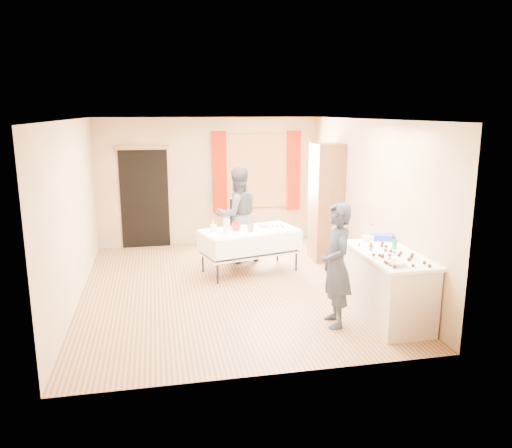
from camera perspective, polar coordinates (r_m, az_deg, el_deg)
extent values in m
cube|color=#9E7047|center=(7.97, -3.08, -7.27)|extent=(4.50, 5.50, 0.02)
cube|color=white|center=(7.49, -3.33, 11.93)|extent=(4.50, 5.50, 0.02)
cube|color=tan|center=(10.32, -5.43, 4.83)|extent=(4.50, 0.02, 2.60)
cube|color=tan|center=(4.98, 1.43, -3.80)|extent=(4.50, 0.02, 2.60)
cube|color=tan|center=(7.64, -20.23, 1.28)|extent=(0.02, 5.50, 2.60)
cube|color=tan|center=(8.25, 12.55, 2.57)|extent=(0.02, 5.50, 2.60)
cube|color=olive|center=(10.41, 0.08, 6.06)|extent=(1.32, 0.06, 1.52)
cube|color=white|center=(10.39, 0.10, 6.05)|extent=(1.20, 0.02, 1.40)
cube|color=#A41801|center=(10.23, -4.17, 5.91)|extent=(0.28, 0.06, 1.65)
cube|color=#A41801|center=(10.54, 4.31, 6.11)|extent=(0.28, 0.06, 1.65)
cube|color=black|center=(10.29, -12.60, 2.86)|extent=(0.95, 0.04, 2.00)
cube|color=olive|center=(10.14, -12.89, 8.52)|extent=(1.05, 0.06, 0.08)
cube|color=brown|center=(9.28, 7.98, 2.46)|extent=(0.50, 0.60, 2.15)
cube|color=beige|center=(6.90, 14.80, -7.05)|extent=(0.67, 1.47, 0.86)
cube|color=white|center=(6.76, 15.02, -3.37)|extent=(0.72, 1.53, 0.04)
cube|color=white|center=(8.49, -0.75, -0.76)|extent=(1.74, 1.17, 0.04)
cube|color=black|center=(9.57, -1.74, -0.81)|extent=(0.52, 0.52, 0.06)
cube|color=black|center=(9.70, -1.71, 1.08)|extent=(0.44, 0.13, 0.63)
imported|color=#212A3D|center=(6.44, 9.17, -4.67)|extent=(0.63, 0.46, 1.61)
imported|color=black|center=(9.10, -2.12, 1.07)|extent=(1.15, 1.05, 1.74)
cylinder|color=#179447|center=(6.96, 15.56, -2.25)|extent=(0.09, 0.09, 0.12)
imported|color=white|center=(6.23, 15.81, -4.35)|extent=(0.34, 0.34, 0.05)
cube|color=white|center=(7.26, 12.73, -1.64)|extent=(0.18, 0.15, 0.08)
cube|color=blue|center=(7.39, 14.15, -1.46)|extent=(0.36, 0.30, 0.08)
cylinder|color=silver|center=(8.21, -3.38, -0.32)|extent=(0.15, 0.15, 0.22)
imported|color=red|center=(8.44, -2.29, -0.28)|extent=(0.27, 0.27, 0.13)
imported|color=red|center=(8.31, -0.61, -0.50)|extent=(0.18, 0.18, 0.12)
imported|color=white|center=(8.70, 0.87, -0.11)|extent=(0.26, 0.26, 0.06)
cube|color=white|center=(8.62, 2.45, -0.36)|extent=(0.29, 0.21, 0.02)
imported|color=white|center=(8.38, -4.91, -0.25)|extent=(0.15, 0.15, 0.17)
sphere|color=#3F2314|center=(6.48, 17.10, -3.83)|extent=(0.04, 0.04, 0.04)
sphere|color=black|center=(6.39, 15.04, -3.92)|extent=(0.04, 0.04, 0.04)
sphere|color=black|center=(6.61, 16.03, -3.44)|extent=(0.04, 0.04, 0.04)
sphere|color=black|center=(6.69, 17.43, -3.33)|extent=(0.04, 0.04, 0.04)
sphere|color=black|center=(6.61, 17.37, -3.52)|extent=(0.04, 0.04, 0.04)
sphere|color=black|center=(6.28, 14.56, -4.19)|extent=(0.04, 0.04, 0.04)
sphere|color=#3F2314|center=(6.79, 13.00, -2.82)|extent=(0.04, 0.04, 0.04)
sphere|color=black|center=(6.93, 13.04, -2.51)|extent=(0.04, 0.04, 0.04)
sphere|color=black|center=(6.51, 17.25, -3.75)|extent=(0.04, 0.04, 0.04)
sphere|color=black|center=(6.24, 14.68, -4.30)|extent=(0.04, 0.04, 0.04)
sphere|color=black|center=(7.14, 14.26, -2.13)|extent=(0.04, 0.04, 0.04)
sphere|color=black|center=(6.54, 13.93, -3.47)|extent=(0.04, 0.04, 0.04)
sphere|color=#3F2314|center=(6.97, 12.90, -2.42)|extent=(0.04, 0.04, 0.04)
sphere|color=black|center=(6.72, 16.23, -3.18)|extent=(0.04, 0.04, 0.04)
sphere|color=black|center=(6.99, 14.18, -2.43)|extent=(0.04, 0.04, 0.04)
sphere|color=black|center=(6.79, 14.58, -2.90)|extent=(0.04, 0.04, 0.04)
sphere|color=black|center=(6.10, 15.54, -4.75)|extent=(0.04, 0.04, 0.04)
sphere|color=black|center=(6.54, 14.29, -3.50)|extent=(0.04, 0.04, 0.04)
sphere|color=#3F2314|center=(7.00, 11.69, -2.30)|extent=(0.04, 0.04, 0.04)
sphere|color=black|center=(6.57, 15.04, -3.46)|extent=(0.04, 0.04, 0.04)
sphere|color=black|center=(6.54, 13.28, -3.45)|extent=(0.04, 0.04, 0.04)
sphere|color=black|center=(6.79, 12.97, -2.82)|extent=(0.04, 0.04, 0.04)
sphere|color=black|center=(6.48, 14.24, -3.63)|extent=(0.04, 0.04, 0.04)
sphere|color=black|center=(6.45, 17.06, -3.90)|extent=(0.04, 0.04, 0.04)
sphere|color=#3F2314|center=(6.20, 15.00, -4.43)|extent=(0.04, 0.04, 0.04)
sphere|color=black|center=(6.77, 15.17, -2.98)|extent=(0.04, 0.04, 0.04)
sphere|color=black|center=(6.27, 19.24, -4.54)|extent=(0.04, 0.04, 0.04)
sphere|color=black|center=(7.00, 15.45, -2.50)|extent=(0.04, 0.04, 0.04)
sphere|color=black|center=(6.99, 14.63, -2.47)|extent=(0.04, 0.04, 0.04)
sphere|color=black|center=(6.22, 17.51, -4.55)|extent=(0.04, 0.04, 0.04)
sphere|color=#3F2314|center=(6.74, 15.53, -3.09)|extent=(0.04, 0.04, 0.04)
sphere|color=black|center=(6.37, 18.69, -4.21)|extent=(0.04, 0.04, 0.04)
sphere|color=black|center=(7.05, 13.00, -2.26)|extent=(0.04, 0.04, 0.04)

